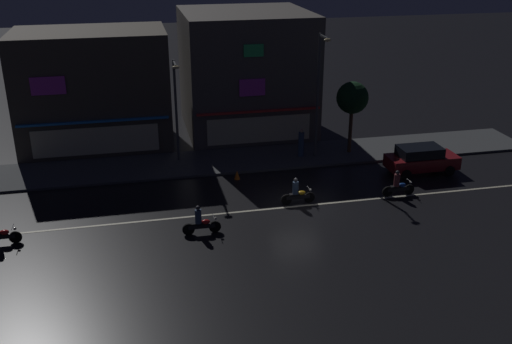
% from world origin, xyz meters
% --- Properties ---
extents(ground_plane, '(140.00, 140.00, 0.00)m').
position_xyz_m(ground_plane, '(0.00, 0.00, 0.00)').
color(ground_plane, black).
extents(lane_divider_stripe, '(33.83, 0.16, 0.01)m').
position_xyz_m(lane_divider_stripe, '(0.00, 0.00, 0.01)').
color(lane_divider_stripe, beige).
rests_on(lane_divider_stripe, ground).
extents(sidewalk_far, '(35.61, 4.29, 0.14)m').
position_xyz_m(sidewalk_far, '(0.00, 7.29, 0.07)').
color(sidewalk_far, '#424447').
rests_on(sidewalk_far, ground).
extents(storefront_left_block, '(8.84, 9.11, 8.56)m').
position_xyz_m(storefront_left_block, '(-0.00, 13.91, 4.28)').
color(storefront_left_block, '#56514C').
rests_on(storefront_left_block, ground).
extents(storefront_center_block, '(9.85, 6.35, 7.79)m').
position_xyz_m(storefront_center_block, '(-10.68, 12.53, 3.89)').
color(storefront_center_block, '#4C443A').
rests_on(storefront_center_block, ground).
extents(streetlamp_west, '(0.44, 1.64, 6.46)m').
position_xyz_m(streetlamp_west, '(-5.61, 7.70, 3.99)').
color(streetlamp_west, '#47494C').
rests_on(streetlamp_west, sidewalk_far).
extents(streetlamp_mid, '(0.44, 1.64, 7.89)m').
position_xyz_m(streetlamp_mid, '(3.16, 6.60, 4.74)').
color(streetlamp_mid, '#47494C').
rests_on(streetlamp_mid, sidewalk_far).
extents(pedestrian_on_sidewalk, '(0.37, 0.37, 1.83)m').
position_xyz_m(pedestrian_on_sidewalk, '(2.23, 6.96, 0.98)').
color(pedestrian_on_sidewalk, '#334766').
rests_on(pedestrian_on_sidewalk, sidewalk_far).
extents(street_tree, '(2.07, 2.07, 4.73)m').
position_xyz_m(street_tree, '(5.58, 7.01, 3.79)').
color(street_tree, '#473323').
rests_on(street_tree, sidewalk_far).
extents(parked_car_near_kerb, '(4.30, 1.98, 1.67)m').
position_xyz_m(parked_car_near_kerb, '(8.69, 3.05, 0.87)').
color(parked_car_near_kerb, maroon).
rests_on(parked_car_near_kerb, ground).
extents(motorcycle_following, '(1.90, 0.60, 1.52)m').
position_xyz_m(motorcycle_following, '(5.84, 0.15, 0.63)').
color(motorcycle_following, black).
rests_on(motorcycle_following, ground).
extents(motorcycle_opposite_lane, '(1.90, 0.60, 1.52)m').
position_xyz_m(motorcycle_opposite_lane, '(0.07, 0.34, 0.63)').
color(motorcycle_opposite_lane, black).
rests_on(motorcycle_opposite_lane, ground).
extents(motorcycle_trailing_far, '(1.90, 0.60, 1.52)m').
position_xyz_m(motorcycle_trailing_far, '(-5.47, -1.93, 0.63)').
color(motorcycle_trailing_far, black).
rests_on(motorcycle_trailing_far, ground).
extents(traffic_cone, '(0.36, 0.36, 0.55)m').
position_xyz_m(traffic_cone, '(-2.48, 4.39, 0.28)').
color(traffic_cone, orange).
rests_on(traffic_cone, ground).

